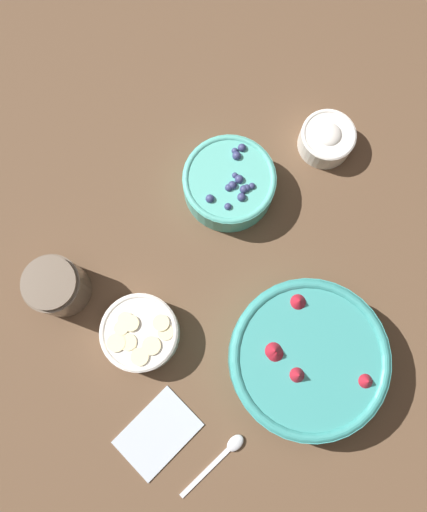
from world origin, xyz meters
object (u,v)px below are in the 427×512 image
Objects in this scene: bowl_strawberries at (306,359)px; bowl_bananas at (140,333)px; bowl_cream at (327,138)px; bowl_blueberries at (229,183)px; jar_chocolate at (58,287)px.

bowl_bananas is at bearing 134.89° from bowl_strawberries.
bowl_cream is at bearing 10.72° from bowl_bananas.
bowl_blueberries is 0.20m from bowl_cream.
bowl_blueberries is at bearing -3.36° from jar_chocolate.
bowl_bananas is at bearing -155.91° from bowl_blueberries.
bowl_cream is at bearing -9.78° from bowl_blueberries.
bowl_cream is 1.03× the size of jar_chocolate.
bowl_strawberries is 1.99× the size of bowl_bananas.
bowl_strawberries is 2.59× the size of bowl_cream.
jar_chocolate reaches higher than bowl_blueberries.
bowl_blueberries is 1.70× the size of jar_chocolate.
jar_chocolate is at bearing 176.64° from bowl_blueberries.
bowl_strawberries is 0.28m from bowl_bananas.
bowl_strawberries is 1.57× the size of bowl_blueberries.
bowl_blueberries is 0.35m from jar_chocolate.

